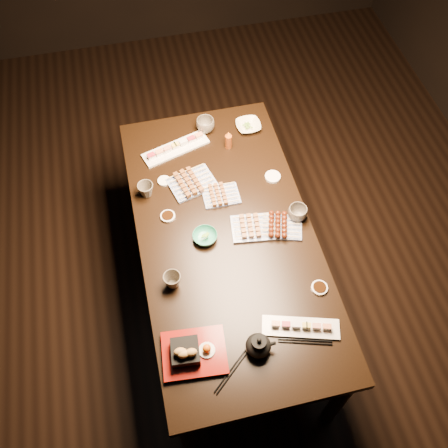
{
  "coord_description": "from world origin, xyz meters",
  "views": [
    {
      "loc": [
        -0.45,
        -1.59,
        2.92
      ],
      "look_at": [
        -0.13,
        -0.19,
        0.77
      ],
      "focal_mm": 40.0,
      "sensor_mm": 36.0,
      "label": 1
    }
  ],
  "objects_px": {
    "yakitori_plate_center": "(221,194)",
    "yakitori_plate_right": "(254,226)",
    "edamame_bowl_green": "(205,237)",
    "edamame_bowl_cream": "(248,126)",
    "yakitori_plate_left": "(192,181)",
    "teacup_far_left": "(146,190)",
    "dining_table": "(226,269)",
    "teacup_mid_right": "(297,213)",
    "teapot": "(258,344)",
    "condiment_bottle": "(228,140)",
    "sushi_platter_near": "(301,326)",
    "sushi_platter_far": "(175,147)",
    "teacup_far_right": "(205,125)",
    "teacup_near_left": "(172,280)",
    "tempura_tray": "(194,350)"
  },
  "relations": [
    {
      "from": "teacup_mid_right",
      "to": "teacup_near_left",
      "type": "bearing_deg",
      "value": -161.15
    },
    {
      "from": "edamame_bowl_cream",
      "to": "teacup_far_right",
      "type": "relative_size",
      "value": 1.34
    },
    {
      "from": "dining_table",
      "to": "teacup_mid_right",
      "type": "xyz_separation_m",
      "value": [
        0.39,
        0.02,
        0.42
      ]
    },
    {
      "from": "teacup_mid_right",
      "to": "yakitori_plate_right",
      "type": "bearing_deg",
      "value": -175.78
    },
    {
      "from": "teacup_far_left",
      "to": "dining_table",
      "type": "bearing_deg",
      "value": -43.73
    },
    {
      "from": "edamame_bowl_green",
      "to": "condiment_bottle",
      "type": "height_order",
      "value": "condiment_bottle"
    },
    {
      "from": "condiment_bottle",
      "to": "yakitori_plate_center",
      "type": "bearing_deg",
      "value": -109.61
    },
    {
      "from": "yakitori_plate_left",
      "to": "edamame_bowl_cream",
      "type": "relative_size",
      "value": 1.69
    },
    {
      "from": "sushi_platter_near",
      "to": "edamame_bowl_green",
      "type": "bearing_deg",
      "value": 136.44
    },
    {
      "from": "teacup_far_right",
      "to": "teapot",
      "type": "relative_size",
      "value": 0.8
    },
    {
      "from": "dining_table",
      "to": "yakitori_plate_center",
      "type": "bearing_deg",
      "value": 87.57
    },
    {
      "from": "sushi_platter_near",
      "to": "yakitori_plate_center",
      "type": "height_order",
      "value": "yakitori_plate_center"
    },
    {
      "from": "sushi_platter_near",
      "to": "teacup_near_left",
      "type": "distance_m",
      "value": 0.64
    },
    {
      "from": "teacup_far_right",
      "to": "condiment_bottle",
      "type": "relative_size",
      "value": 0.9
    },
    {
      "from": "yakitori_plate_center",
      "to": "dining_table",
      "type": "bearing_deg",
      "value": -96.12
    },
    {
      "from": "yakitori_plate_left",
      "to": "yakitori_plate_center",
      "type": "bearing_deg",
      "value": -55.93
    },
    {
      "from": "teacup_mid_right",
      "to": "sushi_platter_far",
      "type": "bearing_deg",
      "value": 131.07
    },
    {
      "from": "yakitori_plate_left",
      "to": "condiment_bottle",
      "type": "distance_m",
      "value": 0.34
    },
    {
      "from": "teacup_far_right",
      "to": "sushi_platter_near",
      "type": "bearing_deg",
      "value": -82.8
    },
    {
      "from": "teacup_far_left",
      "to": "condiment_bottle",
      "type": "distance_m",
      "value": 0.57
    },
    {
      "from": "edamame_bowl_green",
      "to": "teacup_far_left",
      "type": "relative_size",
      "value": 1.45
    },
    {
      "from": "teacup_far_right",
      "to": "teapot",
      "type": "height_order",
      "value": "teapot"
    },
    {
      "from": "sushi_platter_far",
      "to": "edamame_bowl_cream",
      "type": "relative_size",
      "value": 2.71
    },
    {
      "from": "edamame_bowl_green",
      "to": "teacup_mid_right",
      "type": "xyz_separation_m",
      "value": [
        0.5,
        0.02,
        0.02
      ]
    },
    {
      "from": "yakitori_plate_right",
      "to": "teapot",
      "type": "relative_size",
      "value": 1.71
    },
    {
      "from": "edamame_bowl_green",
      "to": "teacup_mid_right",
      "type": "height_order",
      "value": "teacup_mid_right"
    },
    {
      "from": "yakitori_plate_center",
      "to": "yakitori_plate_right",
      "type": "xyz_separation_m",
      "value": [
        0.12,
        -0.24,
        0.0
      ]
    },
    {
      "from": "dining_table",
      "to": "yakitori_plate_left",
      "type": "xyz_separation_m",
      "value": [
        -0.11,
        0.36,
        0.41
      ]
    },
    {
      "from": "dining_table",
      "to": "sushi_platter_far",
      "type": "xyz_separation_m",
      "value": [
        -0.15,
        0.64,
        0.4
      ]
    },
    {
      "from": "yakitori_plate_center",
      "to": "edamame_bowl_cream",
      "type": "height_order",
      "value": "yakitori_plate_center"
    },
    {
      "from": "yakitori_plate_left",
      "to": "edamame_bowl_cream",
      "type": "distance_m",
      "value": 0.54
    },
    {
      "from": "yakitori_plate_left",
      "to": "teacup_near_left",
      "type": "relative_size",
      "value": 2.84
    },
    {
      "from": "tempura_tray",
      "to": "sushi_platter_near",
      "type": "bearing_deg",
      "value": 6.36
    },
    {
      "from": "edamame_bowl_green",
      "to": "edamame_bowl_cream",
      "type": "xyz_separation_m",
      "value": [
        0.41,
        0.71,
        -0.0
      ]
    },
    {
      "from": "yakitori_plate_center",
      "to": "teacup_far_left",
      "type": "bearing_deg",
      "value": 165.42
    },
    {
      "from": "edamame_bowl_cream",
      "to": "teacup_near_left",
      "type": "distance_m",
      "value": 1.12
    },
    {
      "from": "sushi_platter_far",
      "to": "teacup_far_left",
      "type": "xyz_separation_m",
      "value": [
        -0.21,
        -0.29,
        0.02
      ]
    },
    {
      "from": "edamame_bowl_cream",
      "to": "teacup_near_left",
      "type": "height_order",
      "value": "teacup_near_left"
    },
    {
      "from": "dining_table",
      "to": "sushi_platter_near",
      "type": "relative_size",
      "value": 5.08
    },
    {
      "from": "yakitori_plate_right",
      "to": "yakitori_plate_left",
      "type": "relative_size",
      "value": 0.94
    },
    {
      "from": "yakitori_plate_right",
      "to": "condiment_bottle",
      "type": "xyz_separation_m",
      "value": [
        0.0,
        0.59,
        0.03
      ]
    },
    {
      "from": "edamame_bowl_cream",
      "to": "teacup_mid_right",
      "type": "height_order",
      "value": "teacup_mid_right"
    },
    {
      "from": "yakitori_plate_center",
      "to": "yakitori_plate_right",
      "type": "height_order",
      "value": "yakitori_plate_right"
    },
    {
      "from": "dining_table",
      "to": "yakitori_plate_center",
      "type": "xyz_separation_m",
      "value": [
        0.03,
        0.24,
        0.4
      ]
    },
    {
      "from": "teacup_mid_right",
      "to": "condiment_bottle",
      "type": "height_order",
      "value": "condiment_bottle"
    },
    {
      "from": "edamame_bowl_green",
      "to": "teacup_far_right",
      "type": "height_order",
      "value": "teacup_far_right"
    },
    {
      "from": "sushi_platter_near",
      "to": "yakitori_plate_left",
      "type": "bearing_deg",
      "value": 125.66
    },
    {
      "from": "tempura_tray",
      "to": "teacup_far_right",
      "type": "relative_size",
      "value": 2.61
    },
    {
      "from": "yakitori_plate_center",
      "to": "teacup_near_left",
      "type": "bearing_deg",
      "value": -126.04
    },
    {
      "from": "yakitori_plate_right",
      "to": "edamame_bowl_green",
      "type": "bearing_deg",
      "value": -171.83
    }
  ]
}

